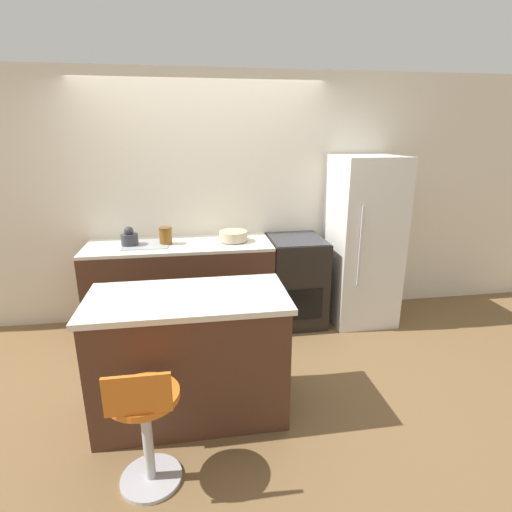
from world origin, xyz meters
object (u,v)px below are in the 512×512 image
(oven_range, at_px, (296,280))
(refrigerator, at_px, (362,241))
(mixing_bowl, at_px, (233,236))
(kettle, at_px, (129,238))
(stool_chair, at_px, (145,423))

(oven_range, distance_m, refrigerator, 0.83)
(oven_range, xyz_separation_m, mixing_bowl, (-0.67, 0.01, 0.52))
(oven_range, height_order, kettle, kettle)
(refrigerator, bearing_deg, mixing_bowl, 178.39)
(refrigerator, bearing_deg, oven_range, 177.73)
(oven_range, height_order, refrigerator, refrigerator)
(kettle, bearing_deg, stool_chair, -81.21)
(stool_chair, xyz_separation_m, mixing_bowl, (0.71, 1.99, 0.56))
(refrigerator, xyz_separation_m, mixing_bowl, (-1.38, 0.04, 0.10))
(kettle, bearing_deg, refrigerator, -0.92)
(stool_chair, distance_m, kettle, 2.09)
(stool_chair, xyz_separation_m, kettle, (-0.31, 1.99, 0.58))
(stool_chair, height_order, kettle, kettle)
(oven_range, xyz_separation_m, kettle, (-1.69, 0.01, 0.54))
(refrigerator, bearing_deg, stool_chair, -137.01)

